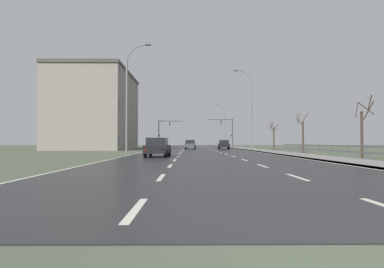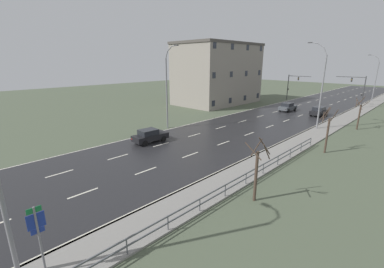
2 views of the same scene
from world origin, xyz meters
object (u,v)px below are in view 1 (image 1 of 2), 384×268
street_lamp_left_bank (128,100)px  traffic_signal_right (228,128)px  brick_building (96,111)px  car_far_right (224,144)px  street_lamp_midground (251,111)px  street_lamp_distant (224,126)px  traffic_signal_left (163,129)px  car_distant (190,144)px  car_mid_centre (158,147)px

street_lamp_left_bank → traffic_signal_right: size_ratio=1.77×
brick_building → traffic_signal_right: bearing=32.6°
street_lamp_left_bank → traffic_signal_right: street_lamp_left_bank is taller
traffic_signal_right → car_far_right: traffic_signal_right is taller
street_lamp_midground → street_lamp_distant: (0.01, 35.36, -0.46)m
traffic_signal_left → brick_building: 18.90m
car_distant → street_lamp_midground: bearing=-46.3°
car_mid_centre → brick_building: brick_building is taller
street_lamp_midground → car_mid_centre: street_lamp_midground is taller
car_distant → car_far_right: (5.72, -0.31, 0.00)m
car_mid_centre → car_distant: bearing=87.3°
street_lamp_distant → traffic_signal_right: size_ratio=1.69×
brick_building → street_lamp_left_bank: bearing=-67.0°
traffic_signal_left → street_lamp_distant: bearing=38.0°
traffic_signal_left → car_distant: size_ratio=1.43×
traffic_signal_right → car_far_right: (-2.36, -13.94, -3.33)m
street_lamp_distant → car_mid_centre: street_lamp_distant is taller
street_lamp_distant → street_lamp_left_bank: (-14.90, -49.51, 0.24)m
street_lamp_midground → car_mid_centre: size_ratio=2.76×
traffic_signal_right → car_mid_centre: traffic_signal_right is taller
street_lamp_left_bank → traffic_signal_right: 40.36m
brick_building → car_mid_centre: bearing=-65.2°
car_distant → traffic_signal_left: bearing=114.9°
car_distant → brick_building: bearing=-171.4°
street_lamp_midground → car_mid_centre: bearing=-119.9°
car_mid_centre → car_far_right: (8.52, 29.48, 0.00)m
street_lamp_left_bank → car_far_right: bearing=63.2°
street_lamp_midground → traffic_signal_left: bearing=120.8°
car_mid_centre → traffic_signal_right: bearing=78.6°
brick_building → street_lamp_distant: bearing=47.9°
street_lamp_distant → car_far_right: 26.28m
street_lamp_distant → car_distant: (-8.61, -25.44, -4.37)m
traffic_signal_right → street_lamp_midground: bearing=-88.7°
street_lamp_midground → car_far_right: size_ratio=2.79×
street_lamp_midground → traffic_signal_left: 28.12m
street_lamp_left_bank → car_far_right: street_lamp_left_bank is taller
street_lamp_distant → brick_building: brick_building is taller
street_lamp_distant → car_distant: 27.21m
street_lamp_distant → car_far_right: size_ratio=2.55×
street_lamp_distant → car_mid_centre: bearing=-101.7°
traffic_signal_left → car_mid_centre: (2.96, -43.99, -3.16)m
traffic_signal_left → car_distant: bearing=-67.9°
traffic_signal_right → car_distant: bearing=-120.6°
street_lamp_midground → street_lamp_left_bank: bearing=-136.5°
traffic_signal_left → car_far_right: 18.77m
street_lamp_distant → traffic_signal_right: 11.87m
car_mid_centre → street_lamp_midground: bearing=62.8°
street_lamp_left_bank → car_mid_centre: street_lamp_left_bank is taller
street_lamp_distant → car_mid_centre: 56.56m
street_lamp_left_bank → traffic_signal_right: (14.37, 37.70, -1.28)m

